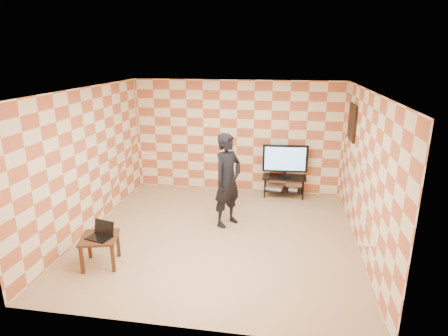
{
  "coord_description": "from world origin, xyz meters",
  "views": [
    {
      "loc": [
        1.11,
        -6.25,
        3.3
      ],
      "look_at": [
        0.0,
        0.6,
        1.15
      ],
      "focal_mm": 30.0,
      "sensor_mm": 36.0,
      "label": 1
    }
  ],
  "objects_px": {
    "tv_stand": "(284,182)",
    "side_table": "(100,242)",
    "tv": "(285,159)",
    "person": "(228,180)"
  },
  "relations": [
    {
      "from": "tv",
      "to": "side_table",
      "type": "relative_size",
      "value": 1.52
    },
    {
      "from": "tv_stand",
      "to": "person",
      "type": "distance_m",
      "value": 2.11
    },
    {
      "from": "tv_stand",
      "to": "person",
      "type": "xyz_separation_m",
      "value": [
        -1.09,
        -1.71,
        0.56
      ]
    },
    {
      "from": "tv",
      "to": "side_table",
      "type": "bearing_deg",
      "value": -129.23
    },
    {
      "from": "tv_stand",
      "to": "tv",
      "type": "height_order",
      "value": "tv"
    },
    {
      "from": "tv_stand",
      "to": "side_table",
      "type": "relative_size",
      "value": 1.47
    },
    {
      "from": "tv_stand",
      "to": "tv",
      "type": "bearing_deg",
      "value": -93.72
    },
    {
      "from": "tv_stand",
      "to": "side_table",
      "type": "height_order",
      "value": "same"
    },
    {
      "from": "tv",
      "to": "tv_stand",
      "type": "bearing_deg",
      "value": 86.28
    },
    {
      "from": "tv",
      "to": "person",
      "type": "bearing_deg",
      "value": -122.64
    }
  ]
}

